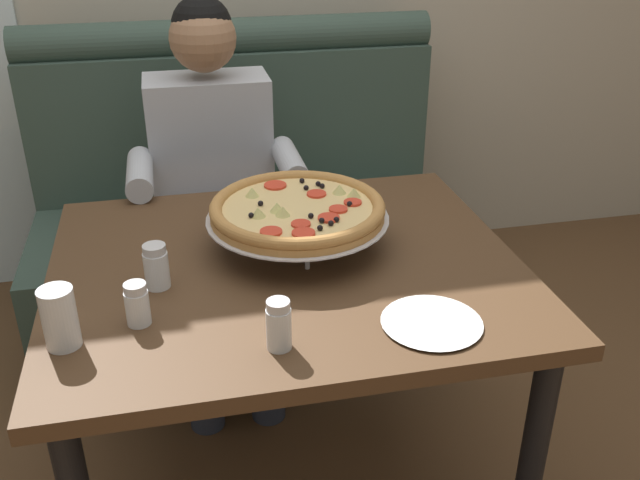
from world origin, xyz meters
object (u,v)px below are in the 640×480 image
(shaker_parmesan, at_px, (138,307))
(shaker_pepper_flakes, at_px, (279,328))
(booth_bench, at_px, (245,226))
(pizza, at_px, (298,210))
(diner_main, at_px, (215,178))
(dining_table, at_px, (287,294))
(shaker_oregano, at_px, (157,269))
(drinking_glass, at_px, (60,322))
(plate_near_left, at_px, (432,320))

(shaker_parmesan, distance_m, shaker_pepper_flakes, 0.31)
(booth_bench, distance_m, pizza, 0.98)
(shaker_pepper_flakes, bearing_deg, diner_main, 92.49)
(dining_table, xyz_separation_m, shaker_pepper_flakes, (-0.07, -0.34, 0.14))
(diner_main, xyz_separation_m, shaker_oregano, (-0.19, -0.73, 0.08))
(booth_bench, bearing_deg, shaker_oregano, -107.08)
(drinking_glass, bearing_deg, shaker_parmesan, 18.21)
(plate_near_left, relative_size, drinking_glass, 1.67)
(diner_main, relative_size, shaker_oregano, 11.96)
(shaker_pepper_flakes, relative_size, plate_near_left, 0.50)
(pizza, height_order, shaker_parmesan, pizza)
(dining_table, relative_size, shaker_parmesan, 11.83)
(diner_main, relative_size, pizza, 2.78)
(shaker_pepper_flakes, relative_size, drinking_glass, 0.83)
(booth_bench, bearing_deg, diner_main, -114.11)
(booth_bench, relative_size, diner_main, 1.22)
(shaker_oregano, distance_m, drinking_glass, 0.27)
(shaker_pepper_flakes, distance_m, plate_near_left, 0.33)
(booth_bench, height_order, diner_main, diner_main)
(diner_main, relative_size, plate_near_left, 5.92)
(drinking_glass, bearing_deg, shaker_oregano, 45.90)
(shaker_pepper_flakes, xyz_separation_m, plate_near_left, (0.33, 0.01, -0.04))
(pizza, relative_size, shaker_parmesan, 4.78)
(shaker_oregano, bearing_deg, drinking_glass, -134.10)
(shaker_pepper_flakes, distance_m, shaker_oregano, 0.37)
(booth_bench, xyz_separation_m, pizza, (0.04, -0.87, 0.45))
(dining_table, bearing_deg, plate_near_left, -52.83)
(diner_main, relative_size, shaker_parmesan, 13.31)
(booth_bench, height_order, plate_near_left, booth_bench)
(drinking_glass, bearing_deg, diner_main, 67.94)
(pizza, xyz_separation_m, shaker_oregano, (-0.35, -0.13, -0.06))
(shaker_parmesan, relative_size, shaker_oregano, 0.90)
(shaker_parmesan, height_order, plate_near_left, shaker_parmesan)
(dining_table, bearing_deg, pizza, 60.03)
(booth_bench, xyz_separation_m, plate_near_left, (0.25, -1.28, 0.36))
(booth_bench, bearing_deg, plate_near_left, -78.88)
(booth_bench, xyz_separation_m, shaker_pepper_flakes, (-0.07, -1.29, 0.40))
(dining_table, xyz_separation_m, diner_main, (-0.12, 0.68, 0.05))
(booth_bench, relative_size, plate_near_left, 7.21)
(pizza, bearing_deg, drinking_glass, -149.22)
(diner_main, distance_m, shaker_oregano, 0.76)
(booth_bench, relative_size, dining_table, 1.37)
(diner_main, distance_m, shaker_pepper_flakes, 1.03)
(shaker_pepper_flakes, bearing_deg, pizza, 74.22)
(dining_table, distance_m, shaker_parmesan, 0.42)
(shaker_parmesan, distance_m, plate_near_left, 0.62)
(plate_near_left, bearing_deg, pizza, 116.86)
(booth_bench, xyz_separation_m, dining_table, (0.00, -0.95, 0.26))
(shaker_parmesan, distance_m, shaker_oregano, 0.15)
(shaker_parmesan, height_order, shaker_oregano, shaker_oregano)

